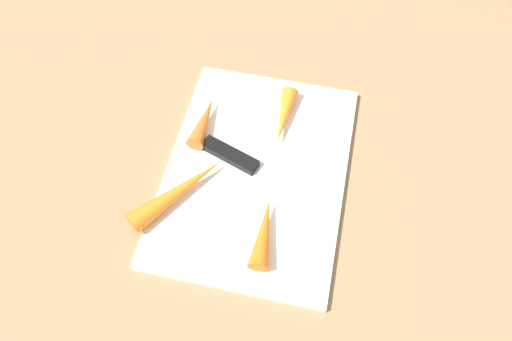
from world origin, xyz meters
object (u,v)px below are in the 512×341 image
object	(u,v)px
carrot_long	(284,116)
carrot_short	(264,233)
carrot_shortest	(204,121)
knife	(238,159)
carrot_longest	(179,191)
cutting_board	(256,173)

from	to	relation	value
carrot_long	carrot_short	bearing A→B (deg)	3.79
carrot_long	carrot_shortest	distance (m)	0.12
carrot_short	carrot_shortest	bearing A→B (deg)	35.66
knife	carrot_long	distance (m)	0.10
carrot_longest	carrot_long	xyz separation A→B (m)	(-0.16, 0.12, -0.00)
carrot_long	carrot_shortest	xyz separation A→B (m)	(0.04, -0.12, 0.00)
knife	carrot_longest	bearing A→B (deg)	-112.63
knife	carrot_longest	world-z (taller)	carrot_longest
carrot_short	carrot_longest	bearing A→B (deg)	71.99
knife	carrot_shortest	bearing A→B (deg)	161.08
cutting_board	carrot_longest	world-z (taller)	carrot_longest
knife	carrot_longest	size ratio (longest dim) A/B	1.26
carrot_long	carrot_shortest	bearing A→B (deg)	-72.32
carrot_longest	carrot_shortest	world-z (taller)	carrot_longest
cutting_board	carrot_longest	distance (m)	0.12
cutting_board	knife	world-z (taller)	knife
knife	carrot_shortest	world-z (taller)	carrot_shortest
carrot_short	carrot_shortest	distance (m)	0.21
carrot_shortest	carrot_longest	bearing A→B (deg)	-178.04
knife	carrot_long	world-z (taller)	carrot_long
carrot_longest	carrot_shortest	xyz separation A→B (m)	(-0.13, 0.00, -0.00)
carrot_short	carrot_long	bearing A→B (deg)	0.04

